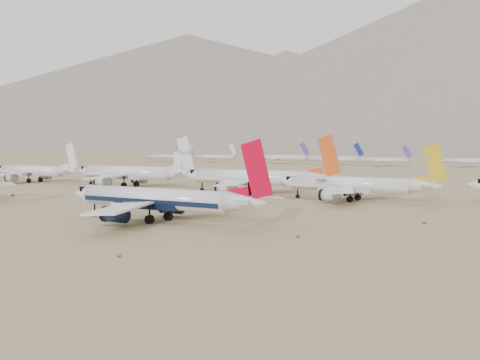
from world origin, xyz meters
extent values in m
plane|color=#977E58|center=(0.00, 0.00, 0.00)|extent=(7000.00, 7000.00, 0.00)
cylinder|color=white|center=(-10.12, 4.42, 4.88)|extent=(35.89, 4.24, 4.24)
cube|color=black|center=(-10.12, 4.42, 4.35)|extent=(35.17, 4.31, 0.95)
sphere|color=white|center=(-28.07, 4.42, 4.88)|extent=(4.24, 4.24, 4.24)
cube|color=black|center=(-28.71, 4.42, 6.05)|extent=(2.97, 2.76, 1.06)
cone|color=white|center=(12.06, 4.42, 5.20)|extent=(8.97, 4.24, 4.24)
cube|color=white|center=(-7.35, -8.17, 4.14)|extent=(13.86, 21.84, 0.66)
cube|color=white|center=(13.80, 0.29, 5.73)|extent=(5.70, 7.45, 0.25)
cylinder|color=black|center=(-12.12, -4.40, 2.22)|extent=(4.98, 3.05, 3.05)
cube|color=white|center=(-7.35, 17.01, 4.14)|extent=(13.86, 21.84, 0.66)
cube|color=white|center=(13.80, 8.54, 5.73)|extent=(5.70, 7.45, 0.25)
cylinder|color=black|center=(-12.12, 13.24, 2.22)|extent=(4.98, 3.05, 3.05)
cube|color=red|center=(14.55, 4.42, 11.38)|extent=(6.80, 0.34, 11.21)
cylinder|color=black|center=(-27.01, 4.42, 0.64)|extent=(1.27, 0.53, 1.27)
cylinder|color=black|center=(-8.63, 1.45, 0.89)|extent=(1.78, 1.06, 1.78)
cylinder|color=black|center=(-8.63, 7.39, 0.89)|extent=(1.78, 1.06, 1.78)
cylinder|color=white|center=(7.49, 67.08, 4.75)|extent=(34.02, 4.13, 4.13)
cube|color=silver|center=(7.49, 67.08, 4.24)|extent=(33.34, 4.20, 0.93)
sphere|color=white|center=(-9.52, 67.08, 4.75)|extent=(4.13, 4.13, 4.13)
cube|color=black|center=(-10.14, 67.08, 5.89)|extent=(2.89, 2.69, 1.03)
cone|color=white|center=(28.52, 67.08, 5.07)|extent=(8.51, 4.13, 4.13)
cube|color=white|center=(10.12, 55.09, 4.03)|extent=(13.14, 20.71, 0.64)
cube|color=white|center=(30.17, 63.16, 5.58)|extent=(5.40, 7.06, 0.25)
cylinder|color=silver|center=(5.60, 58.67, 2.17)|extent=(4.73, 2.98, 2.98)
cube|color=white|center=(10.12, 79.08, 4.03)|extent=(13.14, 20.71, 0.64)
cube|color=white|center=(30.17, 71.01, 5.58)|extent=(5.40, 7.06, 0.25)
cylinder|color=silver|center=(5.60, 75.50, 2.17)|extent=(4.73, 2.98, 2.98)
cube|color=gold|center=(30.88, 67.08, 10.96)|extent=(6.45, 0.33, 10.62)
cylinder|color=black|center=(-8.49, 67.08, 0.62)|extent=(1.24, 0.52, 1.24)
cylinder|color=black|center=(8.91, 64.19, 0.87)|extent=(1.74, 1.03, 1.74)
cylinder|color=black|center=(8.91, 69.98, 0.87)|extent=(1.74, 1.03, 1.74)
cylinder|color=white|center=(-26.65, 69.85, 5.48)|extent=(38.96, 4.76, 4.76)
cube|color=silver|center=(-26.65, 69.85, 4.88)|extent=(38.18, 4.83, 1.07)
sphere|color=white|center=(-46.12, 69.85, 5.48)|extent=(4.76, 4.76, 4.76)
cube|color=black|center=(-46.84, 69.85, 6.78)|extent=(3.33, 3.09, 1.19)
cone|color=white|center=(-2.57, 69.85, 5.83)|extent=(9.74, 4.76, 4.76)
cube|color=white|center=(-23.64, 56.11, 4.64)|extent=(15.05, 23.71, 0.73)
cube|color=white|center=(-0.68, 65.35, 6.43)|extent=(6.18, 8.09, 0.29)
cylinder|color=silver|center=(-28.81, 60.20, 2.49)|extent=(5.41, 3.43, 3.43)
cube|color=white|center=(-23.64, 83.59, 4.64)|extent=(15.05, 23.71, 0.73)
cube|color=white|center=(-0.68, 74.35, 6.43)|extent=(6.18, 8.09, 0.29)
cylinder|color=silver|center=(-28.81, 79.50, 2.49)|extent=(5.41, 3.43, 3.43)
cube|color=#D15017|center=(0.14, 69.85, 12.59)|extent=(7.38, 0.38, 12.17)
cylinder|color=black|center=(-44.93, 69.85, 0.71)|extent=(1.43, 0.60, 1.43)
cylinder|color=black|center=(-25.02, 66.52, 1.00)|extent=(2.00, 1.19, 2.00)
cylinder|color=black|center=(-25.02, 73.18, 1.00)|extent=(2.00, 1.19, 2.00)
cylinder|color=white|center=(-81.48, 73.53, 5.40)|extent=(39.20, 4.69, 4.69)
cube|color=silver|center=(-81.48, 73.53, 4.81)|extent=(38.42, 4.76, 1.06)
sphere|color=white|center=(-101.08, 73.53, 5.40)|extent=(4.69, 4.69, 4.69)
cube|color=black|center=(-101.79, 73.53, 6.69)|extent=(3.29, 3.05, 1.17)
cone|color=white|center=(-57.25, 73.53, 5.75)|extent=(9.80, 4.69, 4.69)
cube|color=white|center=(-78.45, 59.75, 4.58)|extent=(15.14, 23.86, 0.73)
cube|color=white|center=(-55.34, 69.01, 6.34)|extent=(6.22, 8.14, 0.28)
cylinder|color=silver|center=(-83.66, 63.87, 2.46)|extent=(5.44, 3.38, 3.38)
cube|color=white|center=(-78.45, 87.31, 4.58)|extent=(15.14, 23.86, 0.73)
cube|color=white|center=(-55.34, 78.05, 6.34)|extent=(6.22, 8.14, 0.28)
cylinder|color=silver|center=(-83.66, 83.20, 2.46)|extent=(5.44, 3.38, 3.38)
cube|color=white|center=(-54.53, 73.53, 12.52)|extent=(7.43, 0.38, 12.24)
cylinder|color=white|center=(-54.26, 73.53, 14.03)|extent=(4.90, 3.04, 3.04)
cylinder|color=black|center=(-99.91, 73.53, 0.70)|extent=(1.41, 0.59, 1.41)
cylinder|color=black|center=(-79.85, 70.24, 0.99)|extent=(1.97, 1.17, 1.97)
cylinder|color=black|center=(-79.85, 76.82, 0.99)|extent=(1.97, 1.17, 1.97)
cylinder|color=white|center=(-133.60, 73.43, 4.81)|extent=(34.07, 4.19, 4.19)
cube|color=silver|center=(-133.60, 73.43, 4.29)|extent=(33.39, 4.25, 0.94)
sphere|color=white|center=(-150.64, 73.43, 4.81)|extent=(4.19, 4.19, 4.19)
cube|color=black|center=(-151.27, 73.43, 5.97)|extent=(2.93, 2.72, 1.05)
cone|color=white|center=(-112.55, 73.43, 5.13)|extent=(8.52, 4.19, 4.19)
cube|color=white|center=(-130.97, 61.40, 4.08)|extent=(13.16, 20.74, 0.64)
cube|color=white|center=(-110.89, 69.49, 5.65)|extent=(5.41, 7.07, 0.25)
cylinder|color=silver|center=(-135.50, 64.97, 2.19)|extent=(4.73, 3.01, 3.01)
cube|color=white|center=(-130.97, 85.46, 4.08)|extent=(13.16, 20.74, 0.64)
cube|color=white|center=(-110.89, 77.37, 5.65)|extent=(5.41, 7.07, 0.25)
cylinder|color=silver|center=(-135.50, 81.88, 2.19)|extent=(4.73, 3.01, 3.01)
cube|color=white|center=(-110.18, 73.43, 11.04)|extent=(6.46, 0.33, 10.64)
cylinder|color=black|center=(-149.59, 73.43, 0.63)|extent=(1.26, 0.52, 1.26)
cylinder|color=black|center=(-132.18, 70.50, 0.88)|extent=(1.76, 1.05, 1.76)
cylinder|color=black|center=(-132.18, 76.36, 0.88)|extent=(1.76, 1.05, 1.76)
cylinder|color=silver|center=(-267.29, 321.42, 4.15)|extent=(35.38, 3.50, 3.50)
cube|color=#63329C|center=(-250.64, 321.42, 10.06)|extent=(7.05, 0.35, 8.87)
cube|color=silver|center=(-267.29, 312.27, 3.62)|extent=(9.32, 16.29, 0.35)
cube|color=silver|center=(-267.29, 330.58, 3.62)|extent=(9.32, 16.29, 0.35)
cylinder|color=silver|center=(-216.37, 325.69, 4.32)|extent=(38.86, 3.84, 3.84)
cube|color=white|center=(-198.08, 325.69, 10.81)|extent=(7.74, 0.38, 9.75)
cube|color=silver|center=(-216.37, 315.63, 3.74)|extent=(10.24, 17.89, 0.38)
cube|color=silver|center=(-216.37, 335.75, 3.74)|extent=(10.24, 17.89, 0.38)
cylinder|color=silver|center=(-154.21, 328.20, 4.54)|extent=(43.33, 4.28, 4.28)
cube|color=#63329C|center=(-133.82, 328.20, 11.78)|extent=(8.63, 0.43, 10.87)
cube|color=silver|center=(-154.21, 316.99, 3.90)|extent=(11.42, 19.95, 0.43)
cube|color=silver|center=(-154.21, 339.42, 3.90)|extent=(11.42, 19.95, 0.43)
cylinder|color=silver|center=(-107.60, 323.88, 4.43)|extent=(41.14, 4.07, 4.07)
cube|color=navy|center=(-88.24, 323.88, 11.31)|extent=(8.19, 0.41, 10.32)
cube|color=silver|center=(-107.60, 313.24, 3.82)|extent=(10.84, 18.94, 0.41)
cube|color=silver|center=(-107.60, 334.53, 3.82)|extent=(10.84, 18.94, 0.41)
cylinder|color=silver|center=(-68.56, 318.43, 4.19)|extent=(36.20, 3.58, 3.58)
cube|color=#63329C|center=(-51.53, 318.43, 10.24)|extent=(7.21, 0.36, 9.08)
cube|color=silver|center=(-68.56, 309.06, 3.65)|extent=(9.54, 16.66, 0.36)
cube|color=silver|center=(-68.56, 327.80, 3.65)|extent=(9.54, 16.66, 0.36)
cylinder|color=silver|center=(-15.16, 332.95, 4.08)|extent=(33.97, 3.36, 3.36)
cube|color=silver|center=(-15.16, 324.16, 3.58)|extent=(8.95, 15.64, 0.34)
cube|color=silver|center=(-15.16, 341.74, 3.58)|extent=(8.95, 15.64, 0.34)
cone|color=slate|center=(-1900.00, 1520.00, 130.00)|extent=(1456.00, 1456.00, 260.00)
cone|color=slate|center=(-1300.00, 1720.00, 210.00)|extent=(3024.00, 3024.00, 420.00)
cone|color=slate|center=(-800.00, 1560.00, 150.00)|extent=(1800.00, 1800.00, 300.00)
cone|color=slate|center=(-300.00, 1690.00, 235.00)|extent=(2444.00, 2444.00, 470.00)
cone|color=slate|center=(-1500.00, 1100.00, 60.00)|extent=(1080.00, 1080.00, 120.00)
cone|color=slate|center=(-700.00, 1100.00, 47.50)|extent=(855.00, 855.00, 95.00)
ellipsoid|color=brown|center=(-85.20, 27.20, 0.34)|extent=(1.12, 1.12, 0.62)
ellipsoid|color=brown|center=(-30.40, 14.40, 0.29)|extent=(0.98, 0.98, 0.54)
ellipsoid|color=brown|center=(10.70, -27.70, 0.21)|extent=(0.70, 0.70, 0.39)
ellipsoid|color=brown|center=(24.40, 1.60, 0.25)|extent=(0.84, 0.84, 0.46)
ellipsoid|color=brown|center=(38.10, 30.90, 0.29)|extent=(0.98, 0.98, 0.54)
camera|label=1|loc=(70.45, -90.26, 16.24)|focal=45.00mm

